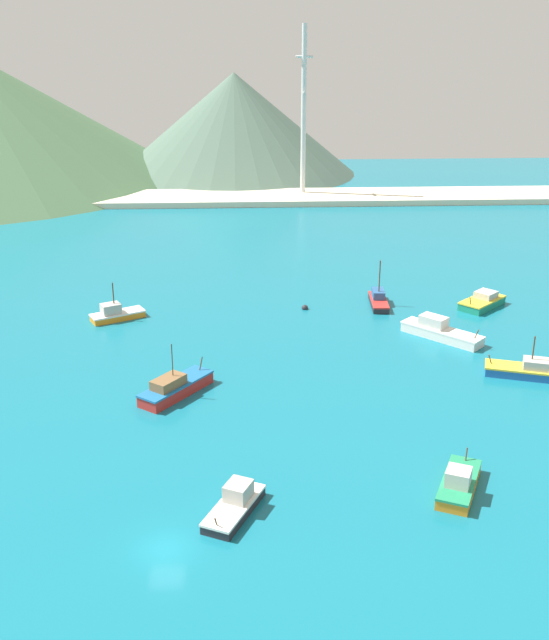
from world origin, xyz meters
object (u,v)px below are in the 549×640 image
Objects in this scene: fishing_boat_1 at (483,302)px; fishing_boat_6 at (116,314)px; fishing_boat_0 at (175,387)px; fishing_boat_5 at (459,483)px; fishing_boat_3 at (235,504)px; fishing_boat_4 at (528,370)px; buoy_0 at (305,308)px; fishing_boat_8 at (440,331)px; fishing_boat_9 at (378,300)px; radio_tower at (304,112)px.

fishing_boat_6 is (-48.27, -2.47, 0.02)m from fishing_boat_1.
fishing_boat_0 reaches higher than fishing_boat_5.
fishing_boat_3 is 0.80× the size of fishing_boat_4.
fishing_boat_1 is 23.79m from buoy_0.
fishing_boat_5 is at bearing -37.40° from fishing_boat_0.
fishing_boat_6 is at bearing 129.41° from fishing_boat_5.
fishing_boat_5 reaches higher than fishing_boat_3.
fishing_boat_6 reaches higher than fishing_boat_8.
fishing_boat_1 is 1.03× the size of fishing_boat_3.
fishing_boat_1 is 21.87m from fishing_boat_4.
fishing_boat_5 is at bearing -101.39° from fishing_boat_8.
fishing_boat_3 is at bearing -70.24° from fishing_boat_6.
fishing_boat_9 reaches higher than fishing_boat_3.
fishing_boat_9 is at bearing 6.59° from buoy_0.
fishing_boat_3 is at bearing -101.45° from buoy_0.
fishing_boat_1 is at bearing -0.43° from buoy_0.
fishing_boat_8 is (39.89, -8.14, 0.11)m from fishing_boat_6.
fishing_boat_0 reaches higher than buoy_0.
fishing_boat_9 is (1.14, 44.39, -0.06)m from fishing_boat_5.
fishing_boat_8 is 13.10m from fishing_boat_9.
fishing_boat_8 is (24.57, 34.50, 0.13)m from fishing_boat_3.
fishing_boat_3 is 50.24m from fishing_boat_9.
fishing_boat_8 is 10.47× the size of buoy_0.
fishing_boat_3 is at bearing -97.13° from radio_tower.
fishing_boat_1 is 0.82× the size of fishing_boat_4.
fishing_boat_4 is 13.07m from fishing_boat_8.
fishing_boat_5 is (24.18, -18.48, -0.09)m from fishing_boat_0.
fishing_boat_6 is 8.25× the size of buoy_0.
radio_tower reaches higher than fishing_boat_1.
fishing_boat_5 reaches higher than buoy_0.
fishing_boat_0 reaches higher than fishing_boat_4.
fishing_boat_0 reaches higher than fishing_boat_3.
fishing_boat_6 is 0.79× the size of fishing_boat_8.
fishing_boat_9 is (25.32, 25.90, -0.15)m from fishing_boat_0.
fishing_boat_4 is at bearing 4.22° from fishing_boat_0.
fishing_boat_0 is 0.97× the size of fishing_boat_4.
fishing_boat_4 is 95.51m from radio_tower.
fishing_boat_0 is 23.93m from fishing_boat_6.
fishing_boat_9 is (-5.40, 11.94, -0.14)m from fishing_boat_8.
fishing_boat_1 is 75.00m from radio_tower.
fishing_boat_4 is 0.99× the size of fishing_boat_8.
fishing_boat_1 is 0.97× the size of fishing_boat_5.
fishing_boat_9 reaches higher than fishing_boat_4.
fishing_boat_6 is at bearing 168.47° from fishing_boat_8.
fishing_boat_8 is (-8.38, -10.61, 0.13)m from fishing_boat_1.
buoy_0 is at bearing 135.20° from fishing_boat_4.
fishing_boat_3 is at bearing -173.51° from fishing_boat_5.
fishing_boat_5 is (18.03, 2.05, 0.05)m from fishing_boat_3.
fishing_boat_5 is at bearing -88.21° from radio_tower.
buoy_0 is (-10.00, -1.16, -0.58)m from fishing_boat_9.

